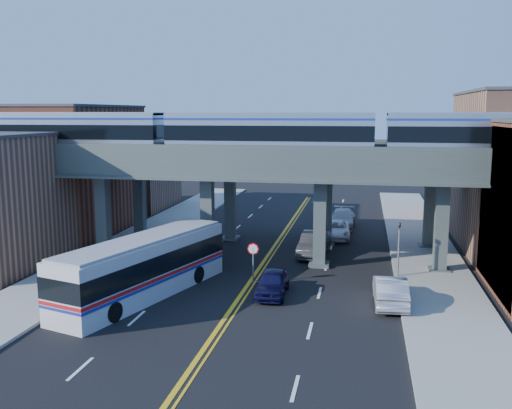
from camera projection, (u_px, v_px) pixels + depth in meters
ground at (238, 299)px, 32.59m from camera, size 120.00×120.00×0.00m
sidewalk_west at (122, 248)px, 44.40m from camera, size 5.00×70.00×0.16m
sidewalk_east at (428, 263)px, 40.15m from camera, size 5.00×70.00×0.16m
building_west_b at (74, 170)px, 50.65m from camera, size 8.00×14.00×11.00m
building_west_c at (133, 172)px, 63.49m from camera, size 8.00×10.00×8.00m
building_east_c at (483, 174)px, 56.57m from camera, size 8.00×10.00×9.00m
mural_panel at (497, 214)px, 33.02m from camera, size 0.10×9.50×9.50m
elevated_viaduct_near at (263, 172)px, 39.31m from camera, size 52.00×3.60×7.40m
elevated_viaduct_far at (278, 163)px, 46.10m from camera, size 52.00×3.60×7.40m
transit_train at (269, 134)px, 38.81m from camera, size 43.82×2.74×3.19m
stop_sign at (253, 257)px, 35.17m from camera, size 0.76×0.09×2.63m
traffic_signal at (399, 243)px, 36.34m from camera, size 0.15×0.18×4.10m
transit_bus at (144, 267)px, 32.92m from camera, size 6.47×13.11×3.31m
car_lane_a at (272, 283)px, 33.22m from camera, size 1.81×4.30×1.45m
car_lane_b at (314, 244)px, 42.35m from camera, size 2.22×5.43×1.75m
car_lane_c at (336, 230)px, 48.31m from camera, size 2.62×5.28×1.44m
car_lane_d at (342, 219)px, 52.77m from camera, size 2.50×5.73×1.64m
car_parked_curb at (390, 290)px, 31.58m from camera, size 1.88×4.98×1.62m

